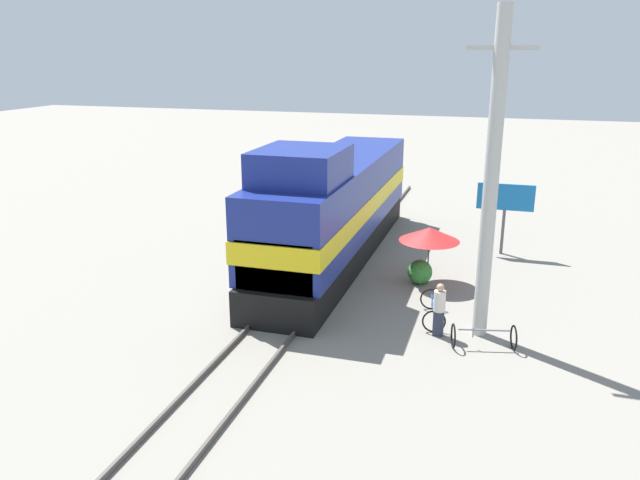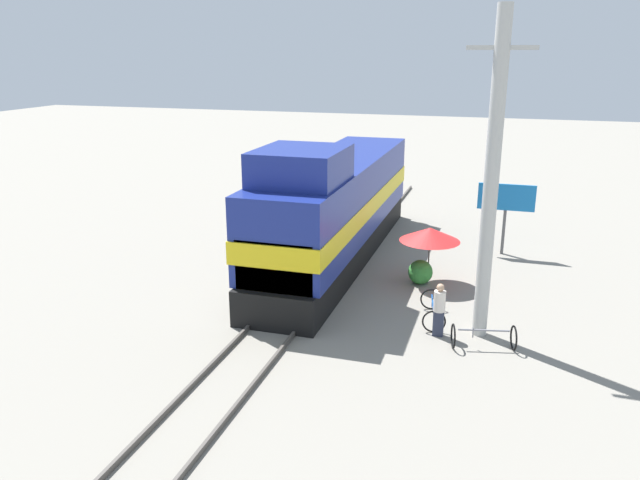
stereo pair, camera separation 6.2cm
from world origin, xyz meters
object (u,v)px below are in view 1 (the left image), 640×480
Objects in this scene: billboard_sign at (505,201)px; bicycle_spare at (432,309)px; utility_pole at (491,179)px; person_bystander at (439,308)px; bicycle at (483,336)px; vendor_umbrella at (430,234)px; locomotive at (334,209)px.

billboard_sign is 1.55× the size of bicycle_spare.
utility_pole is 4.51m from bicycle_spare.
person_bystander is 1.46m from bicycle.
bicycle_spare is (-1.86, -7.44, -1.81)m from billboard_sign.
vendor_umbrella is 4.91m from billboard_sign.
utility_pole is at bearing -61.70° from vendor_umbrella.
utility_pole reaches higher than person_bystander.
vendor_umbrella is at bearing 101.63° from person_bystander.
bicycle is at bearing -19.87° from person_bystander.
person_bystander is at bearing 96.27° from bicycle_spare.
locomotive is 8.95× the size of person_bystander.
person_bystander is at bearing -49.36° from locomotive.
locomotive is 7.90× the size of bicycle.
locomotive is at bearing 130.64° from person_bystander.
bicycle_spare is (0.57, -3.19, -1.44)m from vendor_umbrella.
vendor_umbrella is at bearing 118.30° from utility_pole.
locomotive is at bearing -55.27° from bicycle_spare.
vendor_umbrella is 5.34m from bicycle.
vendor_umbrella is 4.39m from person_bystander.
utility_pole is 3.94m from person_bystander.
billboard_sign is 8.69m from person_bystander.
vendor_umbrella is (-2.01, 3.72, -2.80)m from utility_pole.
bicycle is at bearing 127.12° from bicycle_spare.
bicycle_spare is at bearing -146.00° from bicycle.
person_bystander is (-1.14, -0.47, -3.74)m from utility_pole.
locomotive reaches higher than billboard_sign.
vendor_umbrella is at bearing -18.39° from locomotive.
locomotive is at bearing 139.43° from utility_pole.
person_bystander is at bearing -157.49° from utility_pole.
bicycle is (2.15, -4.66, -1.45)m from vendor_umbrella.
vendor_umbrella reaches higher than bicycle.
utility_pole is (5.84, -5.00, 2.48)m from locomotive.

